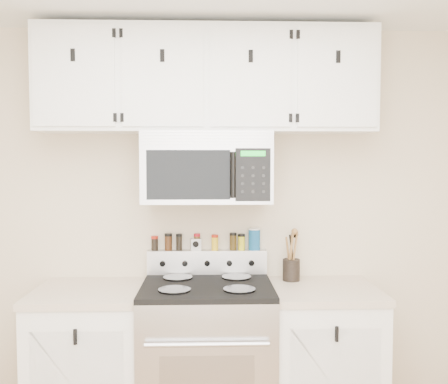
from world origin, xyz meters
name	(u,v)px	position (x,y,z in m)	size (l,w,h in m)	color
back_wall	(207,226)	(0.00, 1.75, 1.25)	(3.50, 0.01, 2.50)	beige
range	(207,361)	(0.00, 1.43, 0.49)	(0.76, 0.65, 1.10)	#B7B7BA
base_cabinet_left	(90,366)	(-0.69, 1.45, 0.46)	(0.64, 0.62, 0.92)	white
base_cabinet_right	(322,363)	(0.69, 1.45, 0.46)	(0.64, 0.62, 0.92)	white
microwave	(207,167)	(0.00, 1.55, 1.63)	(0.76, 0.44, 0.42)	#9E9EA3
upper_cabinets	(207,81)	(0.00, 1.58, 2.15)	(2.00, 0.35, 0.62)	white
utensil_crock	(291,268)	(0.53, 1.62, 1.00)	(0.11, 0.11, 0.31)	black
kitchen_timer	(196,244)	(-0.07, 1.71, 1.14)	(0.06, 0.05, 0.08)	silver
salt_canister	(254,239)	(0.30, 1.71, 1.17)	(0.08, 0.08, 0.14)	#14538B
spice_jar_0	(155,243)	(-0.33, 1.71, 1.15)	(0.04, 0.04, 0.09)	black
spice_jar_1	(168,242)	(-0.25, 1.71, 1.15)	(0.05, 0.05, 0.11)	#3A200E
spice_jar_2	(179,242)	(-0.18, 1.71, 1.15)	(0.04, 0.04, 0.11)	black
spice_jar_3	(197,242)	(-0.06, 1.71, 1.15)	(0.04, 0.04, 0.11)	#422A10
spice_jar_4	(215,242)	(0.05, 1.71, 1.15)	(0.04, 0.04, 0.10)	yellow
spice_jar_5	(233,241)	(0.17, 1.71, 1.16)	(0.04, 0.04, 0.11)	#3A2B0E
spice_jar_6	(241,242)	(0.22, 1.71, 1.15)	(0.04, 0.04, 0.10)	yellow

